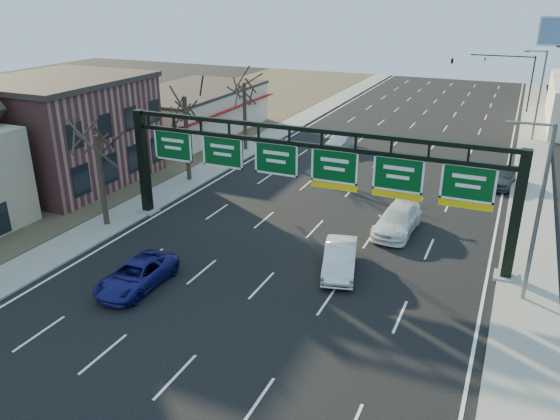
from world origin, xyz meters
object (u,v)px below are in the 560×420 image
at_px(car_silver_sedan, 340,259).
at_px(car_white_wagon, 398,220).
at_px(sign_gantry, 307,170).
at_px(car_blue_suv, 137,275).

bearing_deg(car_silver_sedan, car_white_wagon, 61.37).
height_order(sign_gantry, car_silver_sedan, sign_gantry).
xyz_separation_m(sign_gantry, car_silver_sedan, (3.11, -2.88, -3.83)).
bearing_deg(sign_gantry, car_white_wagon, 38.20).
xyz_separation_m(car_blue_suv, car_silver_sedan, (9.14, 5.89, 0.10)).
xyz_separation_m(car_blue_suv, car_white_wagon, (10.83, 12.55, 0.10)).
xyz_separation_m(sign_gantry, car_white_wagon, (4.80, 3.78, -3.82)).
relative_size(sign_gantry, car_white_wagon, 4.42).
distance_m(car_silver_sedan, car_white_wagon, 6.87).
bearing_deg(car_blue_suv, car_silver_sedan, 32.59).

